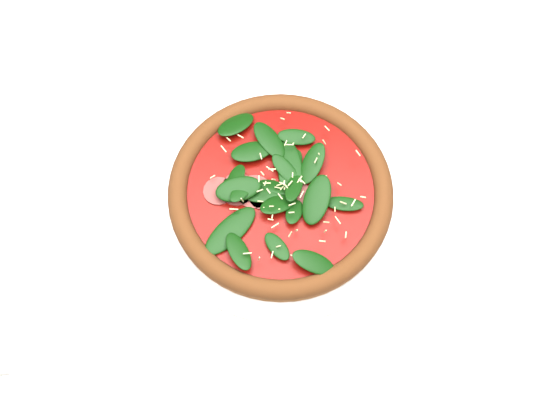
{
  "coord_description": "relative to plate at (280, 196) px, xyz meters",
  "views": [
    {
      "loc": [
        -0.01,
        -0.33,
        1.49
      ],
      "look_at": [
        -0.02,
        -0.01,
        0.77
      ],
      "focal_mm": 40.0,
      "sensor_mm": 36.0,
      "label": 1
    }
  ],
  "objects": [
    {
      "name": "dining_table",
      "position": [
        0.01,
        -0.01,
        -0.11
      ],
      "size": [
        1.21,
        0.81,
        0.75
      ],
      "color": "white",
      "rests_on": "ground"
    },
    {
      "name": "saucer_far",
      "position": [
        0.28,
        0.33,
        -0.0
      ],
      "size": [
        0.12,
        0.12,
        0.01
      ],
      "color": "white",
      "rests_on": "dining_table"
    },
    {
      "name": "plate",
      "position": [
        0.0,
        0.0,
        0.0
      ],
      "size": [
        0.34,
        0.34,
        0.01
      ],
      "color": "white",
      "rests_on": "dining_table"
    },
    {
      "name": "pizza",
      "position": [
        0.0,
        0.0,
        0.02
      ],
      "size": [
        0.33,
        0.33,
        0.04
      ],
      "rotation": [
        0.0,
        0.0,
        0.13
      ],
      "color": "#A16326",
      "rests_on": "plate"
    },
    {
      "name": "ground",
      "position": [
        0.01,
        -0.01,
        -0.76
      ],
      "size": [
        6.0,
        6.0,
        0.0
      ],
      "primitive_type": "plane",
      "color": "brown",
      "rests_on": "ground"
    }
  ]
}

